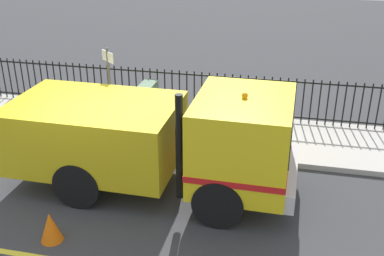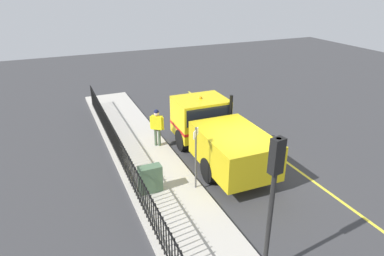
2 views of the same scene
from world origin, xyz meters
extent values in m
plane|color=#38383A|center=(0.00, 0.00, 0.00)|extent=(51.81, 51.81, 0.00)
cube|color=#B7B2A8|center=(3.10, 0.00, 0.07)|extent=(2.53, 23.55, 0.13)
cube|color=yellow|center=(-2.21, 0.00, 0.00)|extent=(0.12, 21.20, 0.01)
cube|color=yellow|center=(0.35, -3.16, 1.32)|extent=(2.25, 1.83, 1.69)
cube|color=black|center=(0.35, -3.16, 1.70)|extent=(2.07, 1.87, 0.74)
cube|color=gold|center=(0.39, -0.11, 1.14)|extent=(2.27, 3.41, 1.32)
cube|color=silver|center=(0.34, -4.14, 0.63)|extent=(2.12, 0.23, 0.36)
cube|color=red|center=(0.35, -3.16, 0.95)|extent=(2.27, 1.85, 0.12)
cylinder|color=black|center=(1.35, -2.90, 0.48)|extent=(0.31, 0.96, 0.96)
cylinder|color=black|center=(-0.64, -2.88, 0.48)|extent=(0.31, 0.96, 0.96)
cylinder|color=black|center=(1.38, -0.13, 0.48)|extent=(0.31, 0.96, 0.96)
cylinder|color=black|center=(-0.60, -0.10, 0.48)|extent=(0.31, 0.96, 0.96)
sphere|color=orange|center=(0.35, -3.16, 2.22)|extent=(0.12, 0.12, 0.12)
cylinder|color=black|center=(-0.60, -2.14, 1.49)|extent=(0.14, 0.14, 2.03)
cube|color=yellow|center=(2.28, -3.49, 1.24)|extent=(0.52, 0.46, 0.60)
sphere|color=beige|center=(2.28, -3.49, 1.65)|extent=(0.22, 0.22, 0.22)
sphere|color=#14193F|center=(2.28, -3.49, 1.73)|extent=(0.21, 0.21, 0.21)
cylinder|color=#4C6047|center=(2.35, -3.54, 0.54)|extent=(0.12, 0.12, 0.81)
cylinder|color=#4C6047|center=(2.21, -3.44, 0.54)|extent=(0.12, 0.12, 0.81)
cylinder|color=yellow|center=(2.50, -3.65, 1.21)|extent=(0.09, 0.09, 0.57)
cylinder|color=yellow|center=(2.06, -3.33, 1.21)|extent=(0.09, 0.09, 0.57)
cylinder|color=black|center=(4.17, -6.22, 0.75)|extent=(0.04, 0.04, 1.24)
cylinder|color=black|center=(4.17, -6.01, 0.75)|extent=(0.04, 0.04, 1.24)
cylinder|color=black|center=(4.17, -5.79, 0.75)|extent=(0.04, 0.04, 1.24)
cylinder|color=black|center=(4.17, -5.58, 0.75)|extent=(0.04, 0.04, 1.24)
cylinder|color=black|center=(4.17, -5.37, 0.75)|extent=(0.04, 0.04, 1.24)
cylinder|color=black|center=(4.17, -5.16, 0.75)|extent=(0.04, 0.04, 1.24)
cylinder|color=black|center=(4.17, -4.95, 0.75)|extent=(0.04, 0.04, 1.24)
cylinder|color=black|center=(4.17, -4.74, 0.75)|extent=(0.04, 0.04, 1.24)
cylinder|color=black|center=(4.17, -4.53, 0.75)|extent=(0.04, 0.04, 1.24)
cylinder|color=black|center=(4.17, -4.32, 0.75)|extent=(0.04, 0.04, 1.24)
cylinder|color=black|center=(4.17, -4.11, 0.75)|extent=(0.04, 0.04, 1.24)
cylinder|color=black|center=(4.17, -3.90, 0.75)|extent=(0.04, 0.04, 1.24)
cylinder|color=black|center=(4.17, -3.69, 0.75)|extent=(0.04, 0.04, 1.24)
cylinder|color=black|center=(4.17, -3.48, 0.75)|extent=(0.04, 0.04, 1.24)
cylinder|color=black|center=(4.17, -3.27, 0.75)|extent=(0.04, 0.04, 1.24)
cylinder|color=black|center=(4.17, -3.06, 0.75)|extent=(0.04, 0.04, 1.24)
cylinder|color=black|center=(4.17, -2.84, 0.75)|extent=(0.04, 0.04, 1.24)
cylinder|color=black|center=(4.17, -2.63, 0.75)|extent=(0.04, 0.04, 1.24)
cylinder|color=black|center=(4.17, -2.42, 0.75)|extent=(0.04, 0.04, 1.24)
cylinder|color=black|center=(4.17, -2.21, 0.75)|extent=(0.04, 0.04, 1.24)
cylinder|color=black|center=(4.17, -2.00, 0.75)|extent=(0.04, 0.04, 1.24)
cylinder|color=black|center=(4.17, -1.79, 0.75)|extent=(0.04, 0.04, 1.24)
cylinder|color=black|center=(4.17, -1.58, 0.75)|extent=(0.04, 0.04, 1.24)
cylinder|color=black|center=(4.17, -1.37, 0.75)|extent=(0.04, 0.04, 1.24)
cylinder|color=black|center=(4.17, -1.16, 0.75)|extent=(0.04, 0.04, 1.24)
cylinder|color=black|center=(4.17, -0.95, 0.75)|extent=(0.04, 0.04, 1.24)
cylinder|color=black|center=(4.17, -0.74, 0.75)|extent=(0.04, 0.04, 1.24)
cylinder|color=black|center=(4.17, -0.53, 0.75)|extent=(0.04, 0.04, 1.24)
cylinder|color=black|center=(4.17, -0.32, 0.75)|extent=(0.04, 0.04, 1.24)
cylinder|color=black|center=(4.17, -0.11, 0.75)|extent=(0.04, 0.04, 1.24)
cylinder|color=black|center=(4.17, 0.11, 0.75)|extent=(0.04, 0.04, 1.24)
cylinder|color=black|center=(4.17, 0.32, 0.75)|extent=(0.04, 0.04, 1.24)
cylinder|color=black|center=(4.17, 0.53, 0.75)|extent=(0.04, 0.04, 1.24)
cylinder|color=black|center=(4.17, 0.74, 0.75)|extent=(0.04, 0.04, 1.24)
cylinder|color=black|center=(4.17, 0.95, 0.75)|extent=(0.04, 0.04, 1.24)
cylinder|color=black|center=(4.17, 1.16, 0.75)|extent=(0.04, 0.04, 1.24)
cylinder|color=black|center=(4.17, 1.37, 0.75)|extent=(0.04, 0.04, 1.24)
cylinder|color=black|center=(4.17, 1.58, 0.75)|extent=(0.04, 0.04, 1.24)
cylinder|color=black|center=(4.17, 1.79, 0.75)|extent=(0.04, 0.04, 1.24)
cylinder|color=black|center=(4.17, 2.00, 0.75)|extent=(0.04, 0.04, 1.24)
cylinder|color=black|center=(4.17, 2.21, 0.75)|extent=(0.04, 0.04, 1.24)
cylinder|color=black|center=(4.17, 2.42, 0.75)|extent=(0.04, 0.04, 1.24)
cylinder|color=black|center=(4.17, 2.63, 0.75)|extent=(0.04, 0.04, 1.24)
cylinder|color=black|center=(4.17, 2.84, 0.75)|extent=(0.04, 0.04, 1.24)
cylinder|color=black|center=(4.17, 3.06, 0.75)|extent=(0.04, 0.04, 1.24)
cylinder|color=black|center=(4.17, 3.27, 0.75)|extent=(0.04, 0.04, 1.24)
cylinder|color=black|center=(4.17, 3.48, 0.75)|extent=(0.04, 0.04, 1.24)
cylinder|color=black|center=(4.17, 3.69, 0.75)|extent=(0.04, 0.04, 1.24)
cylinder|color=black|center=(4.17, 3.90, 0.75)|extent=(0.04, 0.04, 1.24)
cylinder|color=black|center=(4.17, 4.11, 0.75)|extent=(0.04, 0.04, 1.24)
cylinder|color=black|center=(4.17, 4.32, 0.75)|extent=(0.04, 0.04, 1.24)
cylinder|color=black|center=(4.17, 4.53, 0.75)|extent=(0.04, 0.04, 1.24)
cube|color=black|center=(4.17, 0.00, 1.27)|extent=(0.04, 20.02, 0.04)
cube|color=black|center=(4.17, 0.00, 0.28)|extent=(0.04, 20.02, 0.04)
cube|color=#4C6B4C|center=(3.62, -0.19, 0.62)|extent=(0.80, 0.39, 0.98)
cone|color=orange|center=(-1.73, -0.09, 0.28)|extent=(0.39, 0.39, 0.56)
cylinder|color=#4C4C4C|center=(2.08, 0.23, 1.30)|extent=(0.06, 0.06, 2.34)
cube|color=white|center=(2.08, 0.23, 2.27)|extent=(0.35, 0.40, 0.24)
camera|label=1|loc=(-7.75, -3.98, 5.28)|focal=43.84mm
camera|label=2|loc=(6.28, 9.60, 6.96)|focal=31.81mm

